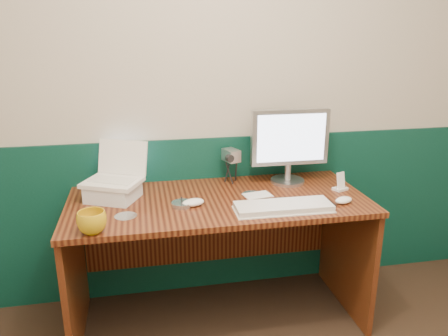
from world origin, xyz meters
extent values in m
cube|color=#B9AD9C|center=(0.00, 1.75, 1.25)|extent=(3.50, 0.04, 2.50)
cube|color=#072F25|center=(0.00, 1.74, 0.50)|extent=(3.48, 0.02, 1.00)
cube|color=#331109|center=(-0.14, 1.38, 0.38)|extent=(1.60, 0.70, 0.75)
cube|color=white|center=(-0.70, 1.48, 0.79)|extent=(0.31, 0.29, 0.09)
cube|color=white|center=(0.15, 1.17, 0.76)|extent=(0.49, 0.17, 0.03)
ellipsoid|color=white|center=(0.49, 1.19, 0.77)|extent=(0.12, 0.09, 0.03)
ellipsoid|color=white|center=(-0.29, 1.31, 0.77)|extent=(0.13, 0.09, 0.04)
imported|color=gold|center=(-0.77, 1.08, 0.80)|extent=(0.15, 0.15, 0.10)
cylinder|color=#B0B9C0|center=(-0.35, 1.31, 0.76)|extent=(0.11, 0.11, 0.02)
cylinder|color=silver|center=(-0.63, 1.24, 0.75)|extent=(0.11, 0.11, 0.00)
cylinder|color=silver|center=(0.06, 1.41, 0.75)|extent=(0.12, 0.12, 0.00)
cylinder|color=black|center=(0.15, 1.31, 0.75)|extent=(0.14, 0.01, 0.01)
cube|color=white|center=(0.08, 1.39, 0.75)|extent=(0.17, 0.13, 0.00)
cube|color=silver|center=(0.56, 1.38, 0.76)|extent=(0.09, 0.08, 0.01)
cube|color=white|center=(0.56, 1.38, 0.81)|extent=(0.06, 0.04, 0.09)
cube|color=black|center=(0.39, 1.19, 0.76)|extent=(0.06, 0.11, 0.01)
camera|label=1|loc=(-0.54, -0.77, 1.61)|focal=35.00mm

